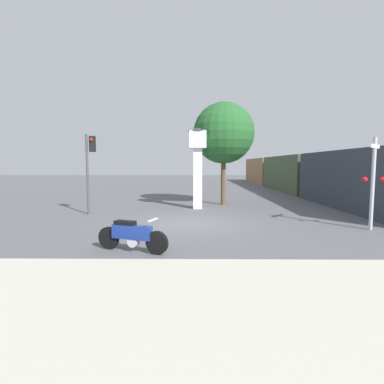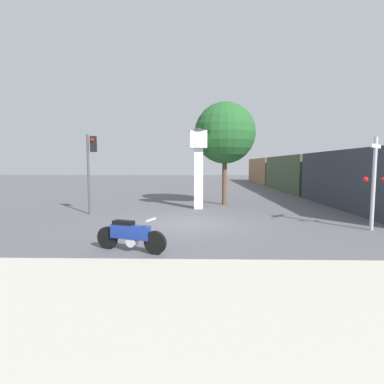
# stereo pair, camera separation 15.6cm
# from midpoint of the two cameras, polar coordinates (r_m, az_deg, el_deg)

# --- Properties ---
(ground_plane) EXTENTS (120.00, 120.00, 0.00)m
(ground_plane) POSITION_cam_midpoint_polar(r_m,az_deg,el_deg) (13.13, -0.76, -6.04)
(ground_plane) COLOR #56565B
(sidewalk_strip) EXTENTS (36.00, 6.00, 0.10)m
(sidewalk_strip) POSITION_cam_midpoint_polar(r_m,az_deg,el_deg) (5.30, -3.11, -23.20)
(sidewalk_strip) COLOR #BCB7A8
(sidewalk_strip) RESTS_ON ground_plane
(motorcycle) EXTENTS (2.22, 0.92, 1.02)m
(motorcycle) POSITION_cam_midpoint_polar(r_m,az_deg,el_deg) (9.11, -11.89, -8.06)
(motorcycle) COLOR black
(motorcycle) RESTS_ON ground_plane
(clock_tower) EXTENTS (1.16, 1.16, 4.68)m
(clock_tower) POSITION_cam_midpoint_polar(r_m,az_deg,el_deg) (17.39, 0.84, 6.99)
(clock_tower) COLOR white
(clock_tower) RESTS_ON ground_plane
(freight_train) EXTENTS (2.80, 36.70, 3.40)m
(freight_train) POSITION_cam_midpoint_polar(r_m,az_deg,el_deg) (31.36, 18.24, 3.40)
(freight_train) COLOR #333842
(freight_train) RESTS_ON ground_plane
(traffic_light) EXTENTS (0.50, 0.35, 4.11)m
(traffic_light) POSITION_cam_midpoint_polar(r_m,az_deg,el_deg) (16.26, -19.14, 5.89)
(traffic_light) COLOR #47474C
(traffic_light) RESTS_ON ground_plane
(railroad_crossing_signal) EXTENTS (0.90, 0.82, 3.63)m
(railroad_crossing_signal) POSITION_cam_midpoint_polar(r_m,az_deg,el_deg) (13.58, 30.95, 2.03)
(railroad_crossing_signal) COLOR #B7B7BC
(railroad_crossing_signal) RESTS_ON ground_plane
(street_tree) EXTENTS (3.84, 3.84, 6.47)m
(street_tree) POSITION_cam_midpoint_polar(r_m,az_deg,el_deg) (19.31, 5.82, 11.06)
(street_tree) COLOR brown
(street_tree) RESTS_ON ground_plane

